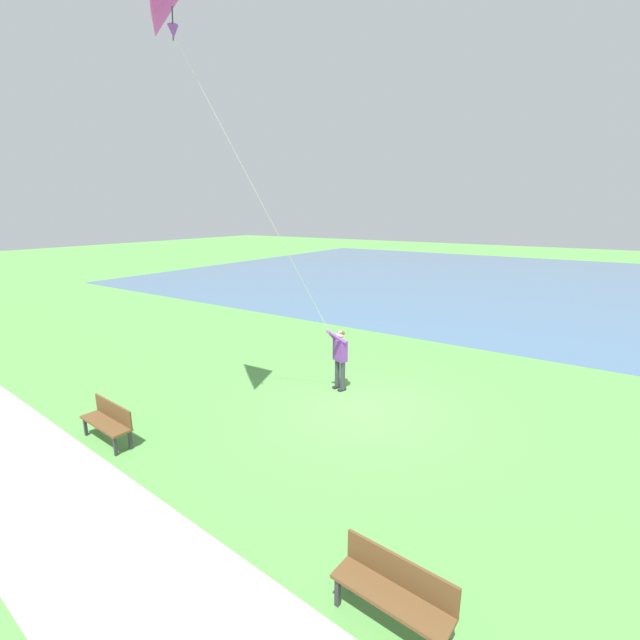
{
  "coord_description": "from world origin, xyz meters",
  "views": [
    {
      "loc": [
        -9.01,
        -4.71,
        4.92
      ],
      "look_at": [
        0.37,
        1.57,
        2.05
      ],
      "focal_mm": 24.08,
      "sensor_mm": 36.0,
      "label": 1
    }
  ],
  "objects": [
    {
      "name": "park_bench_near_walkway",
      "position": [
        -5.01,
        -3.11,
        0.51
      ],
      "size": [
        0.55,
        1.53,
        0.88
      ],
      "color": "brown",
      "rests_on": "ground"
    },
    {
      "name": "person_kite_flyer",
      "position": [
        0.72,
        1.15,
        1.05
      ],
      "size": [
        0.63,
        0.49,
        1.83
      ],
      "color": "#232328",
      "rests_on": "ground"
    },
    {
      "name": "park_bench_far_walkway",
      "position": [
        -4.49,
        3.87,
        0.51
      ],
      "size": [
        0.55,
        1.53,
        0.88
      ],
      "color": "brown",
      "rests_on": "ground"
    },
    {
      "name": "walkway_path",
      "position": [
        -6.31,
        2.0,
        0.01
      ],
      "size": [
        4.77,
        32.09,
        0.02
      ],
      "primitive_type": "cube",
      "rotation": [
        0.0,
        0.0,
        -0.07
      ],
      "color": "#B7AD99",
      "rests_on": "ground"
    },
    {
      "name": "flying_kite",
      "position": [
        -2.82,
        2.33,
        8.42
      ],
      "size": [
        3.97,
        1.9,
        7.07
      ],
      "color": "#E02D9E"
    },
    {
      "name": "ground_plane",
      "position": [
        0.0,
        0.0,
        0.0
      ],
      "size": [
        120.0,
        120.0,
        0.0
      ],
      "primitive_type": "plane",
      "color": "#569947"
    },
    {
      "name": "lake_water",
      "position": [
        24.7,
        4.0,
        0.0
      ],
      "size": [
        36.0,
        44.0,
        0.01
      ],
      "primitive_type": "cube",
      "color": "#476B8E",
      "rests_on": "ground"
    }
  ]
}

